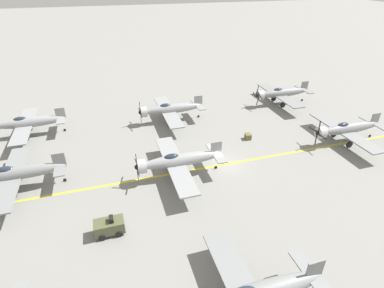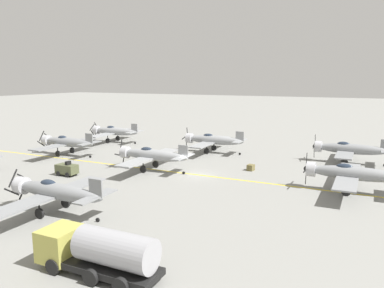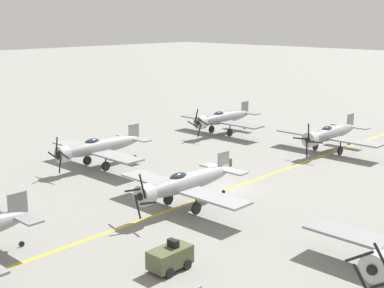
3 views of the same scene
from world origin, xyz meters
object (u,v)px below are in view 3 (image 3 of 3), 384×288
(airplane_mid_center, at_px, (185,183))
(airplane_near_center, at_px, (330,134))
(airplane_near_right, at_px, (222,118))
(supply_crate_by_tanker, at_px, (226,162))
(tow_tractor, at_px, (170,257))
(airplane_mid_right, at_px, (99,147))

(airplane_mid_center, height_order, airplane_near_center, airplane_near_center)
(airplane_near_right, relative_size, supply_crate_by_tanker, 13.12)
(airplane_near_center, xyz_separation_m, tow_tractor, (-7.50, 31.50, -1.22))
(airplane_mid_center, relative_size, tow_tractor, 4.62)
(airplane_mid_center, height_order, tow_tractor, airplane_mid_center)
(airplane_mid_right, relative_size, supply_crate_by_tanker, 13.12)
(tow_tractor, xyz_separation_m, supply_crate_by_tanker, (12.06, -19.45, -0.41))
(airplane_mid_right, xyz_separation_m, tow_tractor, (-20.78, 10.51, -1.22))
(airplane_mid_right, relative_size, airplane_near_right, 1.00)
(airplane_mid_center, relative_size, supply_crate_by_tanker, 13.12)
(airplane_mid_right, height_order, airplane_mid_center, airplane_mid_right)
(tow_tractor, bearing_deg, airplane_mid_center, -50.56)
(airplane_mid_center, bearing_deg, supply_crate_by_tanker, -59.47)
(supply_crate_by_tanker, bearing_deg, airplane_mid_center, 115.55)
(airplane_near_center, distance_m, tow_tractor, 32.41)
(airplane_near_center, height_order, supply_crate_by_tanker, airplane_near_center)
(airplane_mid_center, bearing_deg, tow_tractor, 134.42)
(airplane_near_right, distance_m, tow_tractor, 37.51)
(supply_crate_by_tanker, bearing_deg, airplane_mid_right, 45.70)
(airplane_mid_center, xyz_separation_m, tow_tractor, (-6.59, 8.01, -1.22))
(airplane_mid_center, bearing_deg, airplane_near_right, -50.73)
(airplane_near_right, height_order, tow_tractor, airplane_near_right)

